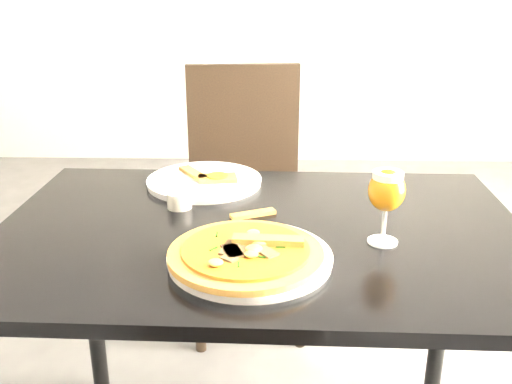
{
  "coord_description": "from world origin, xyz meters",
  "views": [
    {
      "loc": [
        -0.2,
        -1.1,
        1.28
      ],
      "look_at": [
        -0.24,
        0.09,
        0.83
      ],
      "focal_mm": 40.0,
      "sensor_mm": 36.0,
      "label": 1
    }
  ],
  "objects_px": {
    "dining_table": "(260,262)",
    "chair_far": "(246,187)",
    "pizza": "(246,252)",
    "beer_glass": "(387,191)"
  },
  "relations": [
    {
      "from": "chair_far",
      "to": "pizza",
      "type": "relative_size",
      "value": 3.2
    },
    {
      "from": "dining_table",
      "to": "chair_far",
      "type": "distance_m",
      "value": 0.85
    },
    {
      "from": "chair_far",
      "to": "beer_glass",
      "type": "bearing_deg",
      "value": -75.9
    },
    {
      "from": "dining_table",
      "to": "chair_far",
      "type": "bearing_deg",
      "value": 96.07
    },
    {
      "from": "chair_far",
      "to": "beer_glass",
      "type": "xyz_separation_m",
      "value": [
        0.33,
        -0.91,
        0.33
      ]
    },
    {
      "from": "pizza",
      "to": "beer_glass",
      "type": "relative_size",
      "value": 1.88
    },
    {
      "from": "dining_table",
      "to": "pizza",
      "type": "xyz_separation_m",
      "value": [
        -0.02,
        -0.18,
        0.12
      ]
    },
    {
      "from": "pizza",
      "to": "beer_glass",
      "type": "distance_m",
      "value": 0.32
    },
    {
      "from": "chair_far",
      "to": "pizza",
      "type": "bearing_deg",
      "value": -93.31
    },
    {
      "from": "chair_far",
      "to": "pizza",
      "type": "xyz_separation_m",
      "value": [
        0.05,
        -1.02,
        0.24
      ]
    }
  ]
}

